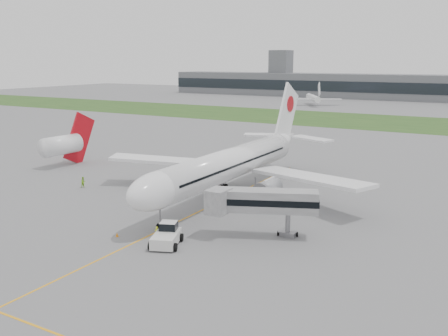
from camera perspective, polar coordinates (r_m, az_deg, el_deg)
The scene contains 14 objects.
ground at distance 79.30m, azimuth -0.74°, elevation -3.99°, with size 600.00×600.00×0.00m, color gray.
apron_markings at distance 75.22m, azimuth -2.68°, elevation -4.91°, with size 70.00×70.00×0.04m, color #FAA615, non-canonical shape.
grass_strip at distance 190.85m, azimuth 17.94°, elevation 5.01°, with size 600.00×50.00×0.02m, color #25491B.
terminal_building at distance 298.35m, azimuth 22.54°, elevation 8.44°, with size 320.00×22.30×14.00m.
control_tower at distance 324.96m, azimuth 6.44°, elevation 8.29°, with size 12.00×12.00×56.00m, color slate, non-canonical shape.
airliner at distance 82.05m, azimuth 0.98°, elevation 0.64°, with size 48.13×53.95×17.88m.
pushback_tug at distance 61.96m, azimuth -6.56°, elevation -7.64°, with size 4.80×5.73×2.58m.
jet_bridge at distance 63.21m, azimuth 4.10°, elevation -3.83°, with size 13.18×8.60×6.36m.
safety_cone_left at distance 65.90m, azimuth -12.13°, elevation -7.46°, with size 0.39×0.39×0.54m, color orange.
safety_cone_right at distance 62.38m, azimuth -6.74°, elevation -8.41°, with size 0.39×0.39×0.54m, color orange.
ground_crew_near at distance 63.65m, azimuth -7.66°, elevation -7.41°, with size 0.65×0.43×1.79m, color #EFFF2A.
ground_crew_far at distance 91.77m, azimuth -15.77°, elevation -1.57°, with size 0.95×0.74×1.95m, color #7FC420.
neighbor_aircraft at distance 111.10m, azimuth -17.85°, elevation 2.60°, with size 4.31×14.36×11.74m.
distant_aircraft_left at distance 253.24m, azimuth 10.11°, elevation 7.07°, with size 27.85×24.57×10.65m, color white, non-canonical shape.
Camera 1 is at (38.68, -65.57, 22.23)m, focal length 40.00 mm.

